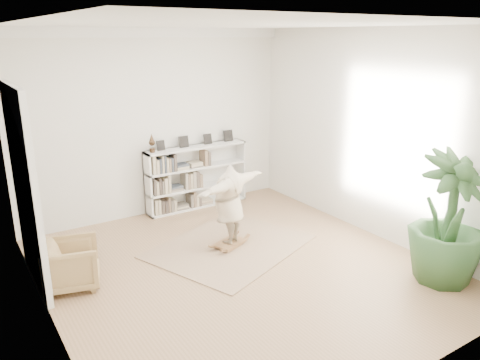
# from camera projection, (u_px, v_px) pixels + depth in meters

# --- Properties ---
(floor) EXTENTS (6.00, 6.00, 0.00)m
(floor) POSITION_uv_depth(u_px,v_px,m) (240.00, 268.00, 7.25)
(floor) COLOR #906D4A
(floor) RESTS_ON ground
(room_shell) EXTENTS (6.00, 6.00, 6.00)m
(room_shell) POSITION_uv_depth(u_px,v_px,m) (153.00, 32.00, 8.57)
(room_shell) COLOR silver
(room_shell) RESTS_ON floor
(doors) EXTENTS (0.09, 1.78, 2.92)m
(doors) POSITION_uv_depth(u_px,v_px,m) (26.00, 191.00, 6.47)
(doors) COLOR white
(doors) RESTS_ON floor
(bookshelf) EXTENTS (2.20, 0.35, 1.64)m
(bookshelf) POSITION_uv_depth(u_px,v_px,m) (196.00, 177.00, 9.71)
(bookshelf) COLOR silver
(bookshelf) RESTS_ON floor
(armchair) EXTENTS (0.93, 0.91, 0.69)m
(armchair) POSITION_uv_depth(u_px,v_px,m) (72.00, 264.00, 6.65)
(armchair) COLOR tan
(armchair) RESTS_ON floor
(rug) EXTENTS (3.05, 2.76, 0.02)m
(rug) POSITION_uv_depth(u_px,v_px,m) (230.00, 246.00, 7.98)
(rug) COLOR tan
(rug) RESTS_ON floor
(rocker_board) EXTENTS (0.63, 0.50, 0.12)m
(rocker_board) POSITION_uv_depth(u_px,v_px,m) (230.00, 243.00, 7.96)
(rocker_board) COLOR brown
(rocker_board) RESTS_ON rug
(person) EXTENTS (1.72, 1.02, 1.36)m
(person) POSITION_uv_depth(u_px,v_px,m) (229.00, 202.00, 7.74)
(person) COLOR #C7B395
(person) RESTS_ON rocker_board
(houseplant) EXTENTS (1.20, 1.20, 1.93)m
(houseplant) POSITION_uv_depth(u_px,v_px,m) (449.00, 219.00, 6.64)
(houseplant) COLOR #30572B
(houseplant) RESTS_ON floor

